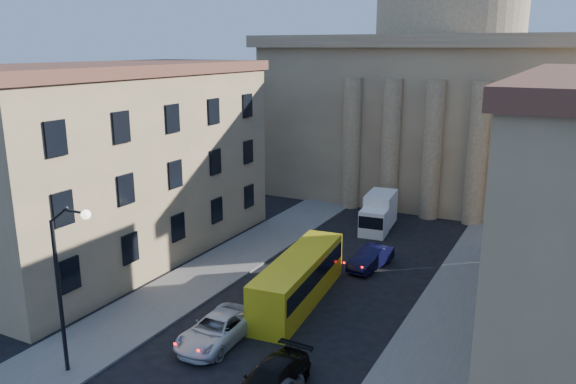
{
  "coord_description": "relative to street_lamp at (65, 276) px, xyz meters",
  "views": [
    {
      "loc": [
        13.86,
        -9.07,
        15.84
      ],
      "look_at": [
        -0.64,
        18.79,
        7.71
      ],
      "focal_mm": 35.0,
      "sensor_mm": 36.0,
      "label": 1
    }
  ],
  "objects": [
    {
      "name": "street_lamp",
      "position": [
        0.0,
        0.0,
        0.0
      ],
      "size": [
        2.62,
        0.44,
        8.83
      ],
      "color": "black",
      "rests_on": "ground"
    },
    {
      "name": "sidewalk_left",
      "position": [
        -1.53,
        10.0,
        -5.21
      ],
      "size": [
        5.0,
        60.0,
        0.15
      ],
      "primitive_type": "cube",
      "color": "#605D58",
      "rests_on": "ground"
    },
    {
      "name": "car_left_mid",
      "position": [
        4.46,
        5.92,
        -4.5
      ],
      "size": [
        2.68,
        5.69,
        1.57
      ],
      "primitive_type": "imported",
      "rotation": [
        0.0,
        0.0,
        0.01
      ],
      "color": "silver",
      "rests_on": "ground"
    },
    {
      "name": "city_bus",
      "position": [
        6.17,
        12.59,
        -3.65
      ],
      "size": [
        3.49,
        10.98,
        3.04
      ],
      "rotation": [
        0.0,
        0.0,
        0.1
      ],
      "color": "gold",
      "rests_on": "ground"
    },
    {
      "name": "church",
      "position": [
        6.97,
        47.47,
        6.59
      ],
      "size": [
        68.02,
        28.76,
        36.6
      ],
      "color": "#7E654D",
      "rests_on": "ground"
    },
    {
      "name": "car_right_distant",
      "position": [
        8.33,
        20.18,
        -4.51
      ],
      "size": [
        2.28,
        4.92,
        1.56
      ],
      "primitive_type": "imported",
      "rotation": [
        0.0,
        0.0,
        -0.14
      ],
      "color": "black",
      "rests_on": "ground"
    },
    {
      "name": "building_left",
      "position": [
        -10.03,
        14.0,
        2.14
      ],
      "size": [
        11.6,
        26.6,
        14.7
      ],
      "color": "tan",
      "rests_on": "ground"
    },
    {
      "name": "car_right_mid",
      "position": [
        9.46,
        2.96,
        -4.51
      ],
      "size": [
        2.33,
        5.41,
        1.55
      ],
      "primitive_type": "imported",
      "rotation": [
        0.0,
        0.0,
        -0.03
      ],
      "color": "black",
      "rests_on": "ground"
    },
    {
      "name": "sidewalk_right",
      "position": [
        15.47,
        10.0,
        -5.21
      ],
      "size": [
        5.0,
        60.0,
        0.15
      ],
      "primitive_type": "cube",
      "color": "#605D58",
      "rests_on": "ground"
    },
    {
      "name": "box_truck",
      "position": [
        5.88,
        29.11,
        -3.79
      ],
      "size": [
        2.84,
        5.97,
        3.17
      ],
      "rotation": [
        0.0,
        0.0,
        0.1
      ],
      "color": "white",
      "rests_on": "ground"
    }
  ]
}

